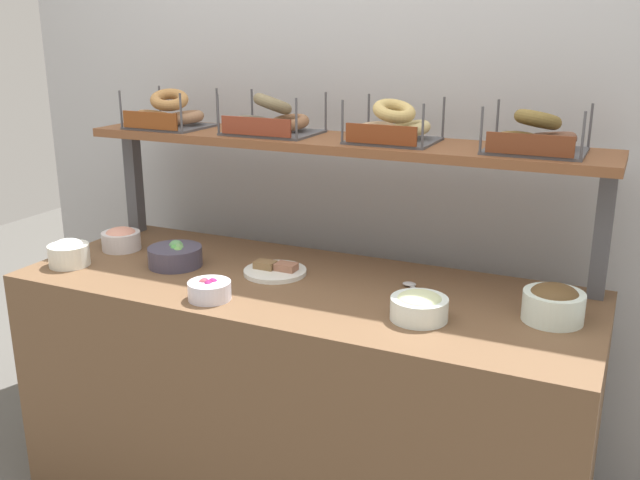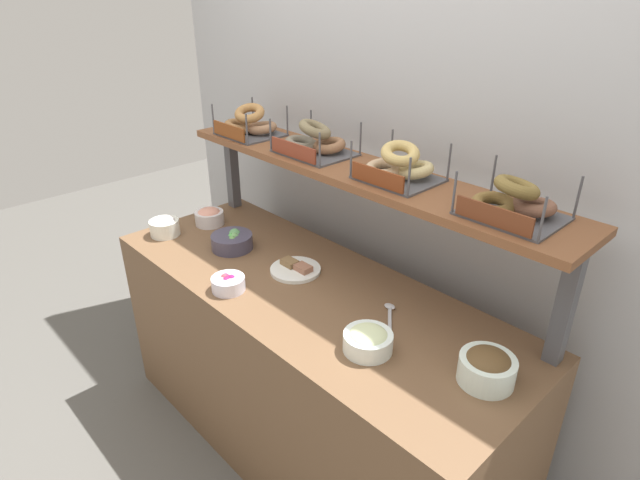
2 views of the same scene
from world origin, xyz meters
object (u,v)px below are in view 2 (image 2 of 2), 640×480
at_px(bowl_chocolate_spread, 487,367).
at_px(bagel_basket_cinnamon_raisin, 513,203).
at_px(bowl_beet_salad, 228,283).
at_px(bowl_scallion_spread, 368,340).
at_px(bagel_basket_everything, 250,125).
at_px(bowl_cream_cheese, 164,226).
at_px(bowl_veggie_mix, 232,241).
at_px(bagel_basket_poppy, 314,142).
at_px(bowl_lox_spread, 209,216).
at_px(serving_plate_white, 296,269).
at_px(serving_spoon_near_plate, 390,313).
at_px(bagel_basket_plain, 398,167).

relative_size(bowl_chocolate_spread, bagel_basket_cinnamon_raisin, 0.59).
bearing_deg(bowl_beet_salad, bowl_scallion_spread, 10.90).
distance_m(bowl_scallion_spread, bagel_basket_cinnamon_raisin, 0.62).
distance_m(bowl_chocolate_spread, bagel_basket_everything, 1.51).
height_order(bowl_chocolate_spread, bowl_cream_cheese, bowl_chocolate_spread).
bearing_deg(bagel_basket_cinnamon_raisin, bowl_cream_cheese, -163.06).
xyz_separation_m(bowl_chocolate_spread, bowl_veggie_mix, (-1.24, -0.05, -0.02)).
height_order(bowl_cream_cheese, bagel_basket_cinnamon_raisin, bagel_basket_cinnamon_raisin).
distance_m(bowl_chocolate_spread, bagel_basket_poppy, 1.13).
bearing_deg(bowl_veggie_mix, bowl_chocolate_spread, 2.42).
height_order(bowl_scallion_spread, bowl_veggie_mix, bowl_veggie_mix).
height_order(bowl_lox_spread, bagel_basket_cinnamon_raisin, bagel_basket_cinnamon_raisin).
xyz_separation_m(bowl_scallion_spread, bowl_lox_spread, (-1.19, 0.16, 0.00)).
height_order(bowl_veggie_mix, bagel_basket_everything, bagel_basket_everything).
xyz_separation_m(bowl_chocolate_spread, bowl_cream_cheese, (-1.58, -0.20, -0.01)).
bearing_deg(serving_plate_white, bowl_lox_spread, -179.78).
relative_size(bowl_lox_spread, bagel_basket_everything, 0.49).
bearing_deg(bagel_basket_poppy, bowl_beet_salad, -84.15).
bearing_deg(serving_plate_white, bowl_beet_salad, -104.13).
relative_size(bowl_scallion_spread, bowl_veggie_mix, 0.88).
distance_m(bowl_scallion_spread, bowl_cream_cheese, 1.24).
height_order(bagel_basket_everything, bagel_basket_poppy, bagel_basket_poppy).
relative_size(bowl_lox_spread, serving_spoon_near_plate, 0.99).
relative_size(bowl_chocolate_spread, serving_spoon_near_plate, 1.19).
xyz_separation_m(bowl_lox_spread, bagel_basket_everything, (0.10, 0.20, 0.44)).
xyz_separation_m(bowl_cream_cheese, bagel_basket_poppy, (0.56, 0.44, 0.43)).
height_order(bowl_scallion_spread, bagel_basket_plain, bagel_basket_plain).
bearing_deg(bowl_beet_salad, bowl_cream_cheese, 174.14).
distance_m(serving_plate_white, bagel_basket_cinnamon_raisin, 0.93).
bearing_deg(bagel_basket_everything, serving_plate_white, -20.32).
distance_m(bowl_chocolate_spread, bagel_basket_plain, 0.75).
xyz_separation_m(serving_plate_white, bagel_basket_poppy, (-0.12, 0.22, 0.47)).
xyz_separation_m(bowl_veggie_mix, bagel_basket_cinnamon_raisin, (1.12, 0.29, 0.44)).
distance_m(bowl_veggie_mix, serving_plate_white, 0.36).
bearing_deg(bowl_cream_cheese, bagel_basket_plain, 24.07).
bearing_deg(serving_plate_white, bowl_chocolate_spread, -1.14).
relative_size(bowl_chocolate_spread, bowl_veggie_mix, 0.92).
bearing_deg(bowl_chocolate_spread, bagel_basket_cinnamon_raisin, 116.98).
relative_size(serving_plate_white, serving_spoon_near_plate, 1.47).
distance_m(bagel_basket_poppy, bagel_basket_plain, 0.44).
relative_size(bowl_lox_spread, bagel_basket_poppy, 0.45).
bearing_deg(bowl_veggie_mix, bowl_cream_cheese, -155.60).
distance_m(bowl_cream_cheese, bagel_basket_poppy, 0.84).
xyz_separation_m(bowl_scallion_spread, bagel_basket_cinnamon_raisin, (0.22, 0.39, 0.44)).
distance_m(bowl_scallion_spread, bagel_basket_plain, 0.63).
xyz_separation_m(bowl_chocolate_spread, bagel_basket_poppy, (-1.01, 0.24, 0.43)).
xyz_separation_m(bowl_beet_salad, bagel_basket_plain, (0.39, 0.51, 0.45)).
bearing_deg(bowl_chocolate_spread, serving_spoon_near_plate, 171.75).
relative_size(serving_plate_white, bagel_basket_poppy, 0.68).
height_order(bowl_chocolate_spread, bowl_veggie_mix, bowl_chocolate_spread).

